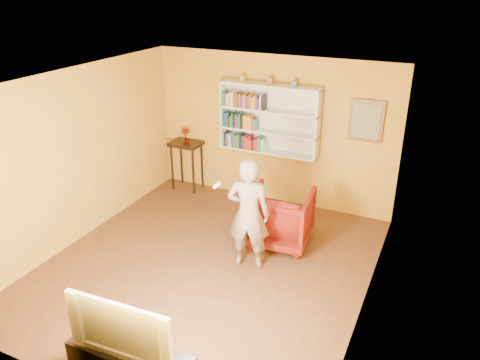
% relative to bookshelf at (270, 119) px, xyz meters
% --- Properties ---
extents(room_shell, '(5.30, 5.80, 2.88)m').
position_rel_bookshelf_xyz_m(room_shell, '(0.00, -2.41, -0.58)').
color(room_shell, '#442816').
rests_on(room_shell, ground).
extents(bookshelf, '(1.80, 0.29, 1.23)m').
position_rel_bookshelf_xyz_m(bookshelf, '(0.00, 0.00, 0.00)').
color(bookshelf, silver).
rests_on(bookshelf, room_shell).
extents(books_row_lower, '(0.80, 0.19, 0.27)m').
position_rel_bookshelf_xyz_m(books_row_lower, '(-0.46, -0.11, -0.46)').
color(books_row_lower, teal).
rests_on(books_row_lower, bookshelf).
extents(books_row_middle, '(0.65, 0.19, 0.27)m').
position_rel_bookshelf_xyz_m(books_row_middle, '(-0.55, -0.11, -0.08)').
color(books_row_middle, navy).
rests_on(books_row_middle, bookshelf).
extents(books_row_upper, '(0.79, 0.19, 0.27)m').
position_rel_bookshelf_xyz_m(books_row_upper, '(-0.46, -0.10, 0.30)').
color(books_row_upper, '#176940').
rests_on(books_row_upper, bookshelf).
extents(ornament_left, '(0.08, 0.08, 0.10)m').
position_rel_bookshelf_xyz_m(ornament_left, '(-0.51, -0.06, 0.67)').
color(ornament_left, gold).
rests_on(ornament_left, bookshelf).
extents(ornament_centre, '(0.09, 0.09, 0.12)m').
position_rel_bookshelf_xyz_m(ornament_centre, '(0.01, -0.06, 0.68)').
color(ornament_centre, '#AA5838').
rests_on(ornament_centre, bookshelf).
extents(ornament_right, '(0.08, 0.08, 0.10)m').
position_rel_bookshelf_xyz_m(ornament_right, '(0.44, -0.06, 0.67)').
color(ornament_right, '#486879').
rests_on(ornament_right, bookshelf).
extents(framed_painting, '(0.55, 0.05, 0.70)m').
position_rel_bookshelf_xyz_m(framed_painting, '(1.65, 0.05, 0.16)').
color(framed_painting, brown).
rests_on(framed_painting, room_shell).
extents(console_table, '(0.59, 0.45, 0.97)m').
position_rel_bookshelf_xyz_m(console_table, '(-1.67, -0.16, -0.79)').
color(console_table, black).
rests_on(console_table, ground).
extents(ruby_lustre, '(0.17, 0.17, 0.26)m').
position_rel_bookshelf_xyz_m(ruby_lustre, '(-1.67, -0.16, -0.44)').
color(ruby_lustre, maroon).
rests_on(ruby_lustre, console_table).
extents(armchair, '(1.04, 1.06, 0.89)m').
position_rel_bookshelf_xyz_m(armchair, '(0.72, -1.33, -1.15)').
color(armchair, '#4F0605').
rests_on(armchair, ground).
extents(person, '(0.68, 0.52, 1.68)m').
position_rel_bookshelf_xyz_m(person, '(0.53, -2.13, -0.75)').
color(person, '#735E54').
rests_on(person, ground).
extents(game_remote, '(0.04, 0.15, 0.04)m').
position_rel_bookshelf_xyz_m(game_remote, '(0.24, -2.51, -0.20)').
color(game_remote, white).
rests_on(game_remote, person).
extents(television, '(1.15, 0.20, 0.66)m').
position_rel_bookshelf_xyz_m(television, '(0.35, -4.66, -0.79)').
color(television, black).
rests_on(television, tv_cabinet).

